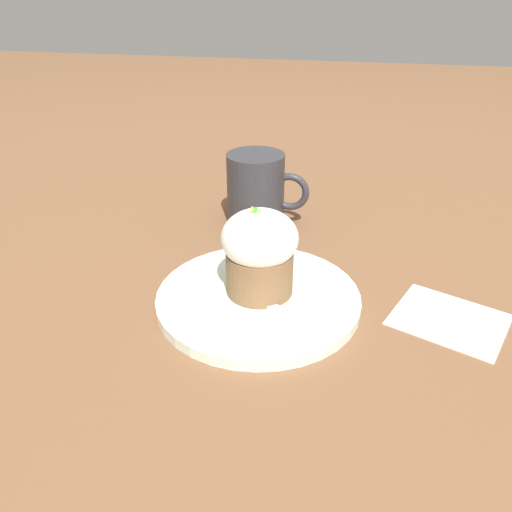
{
  "coord_description": "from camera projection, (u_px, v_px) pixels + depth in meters",
  "views": [
    {
      "loc": [
        0.1,
        -0.47,
        0.33
      ],
      "look_at": [
        -0.0,
        0.01,
        0.06
      ],
      "focal_mm": 35.0,
      "sensor_mm": 36.0,
      "label": 1
    }
  ],
  "objects": [
    {
      "name": "coffee_cup",
      "position": [
        257.0,
        189.0,
        0.76
      ],
      "size": [
        0.12,
        0.09,
        0.11
      ],
      "color": "#2D2D33",
      "rests_on": "ground_plane"
    },
    {
      "name": "dessert_plate",
      "position": [
        258.0,
        298.0,
        0.58
      ],
      "size": [
        0.24,
        0.24,
        0.01
      ],
      "color": "silver",
      "rests_on": "ground_plane"
    },
    {
      "name": "carrot_cake",
      "position": [
        256.0,
        251.0,
        0.56
      ],
      "size": [
        0.09,
        0.09,
        0.11
      ],
      "color": "brown",
      "rests_on": "dessert_plate"
    },
    {
      "name": "spoon",
      "position": [
        260.0,
        301.0,
        0.56
      ],
      "size": [
        0.11,
        0.07,
        0.01
      ],
      "color": "silver",
      "rests_on": "dessert_plate"
    },
    {
      "name": "ground_plane",
      "position": [
        258.0,
        303.0,
        0.59
      ],
      "size": [
        4.0,
        4.0,
        0.0
      ],
      "primitive_type": "plane",
      "color": "brown"
    },
    {
      "name": "paper_napkin",
      "position": [
        449.0,
        319.0,
        0.56
      ],
      "size": [
        0.14,
        0.14,
        0.0
      ],
      "color": "white",
      "rests_on": "ground_plane"
    }
  ]
}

